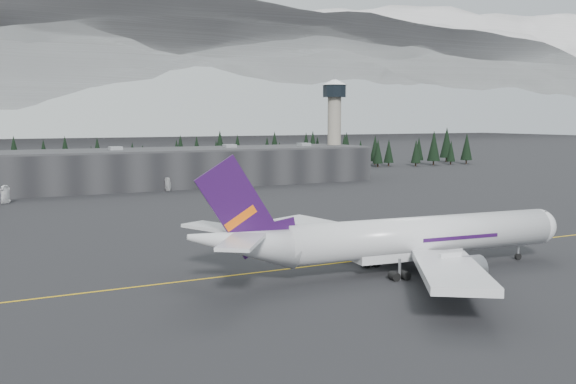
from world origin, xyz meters
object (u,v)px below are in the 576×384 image
terminal (146,168)px  control_tower (334,117)px  jet_main (392,239)px  gse_vehicle_a (5,201)px  gse_vehicle_b (168,189)px

terminal → control_tower: (75.00, 3.00, 17.11)m
terminal → jet_main: (1.67, -135.93, -1.20)m
control_tower → gse_vehicle_a: bearing=-166.5°
terminal → gse_vehicle_b: terminal is taller
jet_main → gse_vehicle_a: size_ratio=12.07×
gse_vehicle_a → gse_vehicle_b: size_ratio=1.17×
terminal → jet_main: jet_main is taller
control_tower → gse_vehicle_a: 125.60m
jet_main → gse_vehicle_b: size_ratio=14.07×
terminal → gse_vehicle_b: (2.76, -15.92, -5.55)m
jet_main → gse_vehicle_b: jet_main is taller
gse_vehicle_a → gse_vehicle_b: (47.90, 9.84, 0.04)m
jet_main → gse_vehicle_a: bearing=118.5°
control_tower → jet_main: size_ratio=0.61×
terminal → jet_main: size_ratio=2.60×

